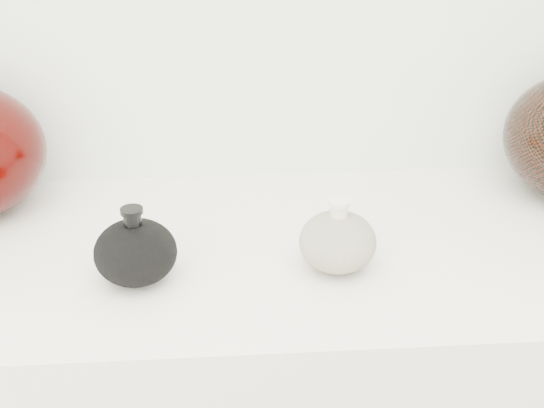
{
  "coord_description": "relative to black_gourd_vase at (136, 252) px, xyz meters",
  "views": [
    {
      "loc": [
        -0.08,
        -0.01,
        1.47
      ],
      "look_at": [
        -0.01,
        0.92,
        0.98
      ],
      "focal_mm": 50.0,
      "sensor_mm": 36.0,
      "label": 1
    }
  ],
  "objects": [
    {
      "name": "room",
      "position": [
        0.2,
        -0.6,
        0.36
      ],
      "size": [
        3.04,
        2.42,
        2.64
      ],
      "color": "slate",
      "rests_on": "ground"
    },
    {
      "name": "cream_gourd_vase",
      "position": [
        0.27,
        0.01,
        -0.0
      ],
      "size": [
        0.11,
        0.11,
        0.11
      ],
      "color": "beige",
      "rests_on": "display_counter"
    },
    {
      "name": "black_gourd_vase",
      "position": [
        0.0,
        0.0,
        0.0
      ],
      "size": [
        0.14,
        0.14,
        0.11
      ],
      "color": "black",
      "rests_on": "display_counter"
    }
  ]
}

